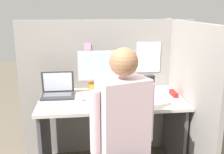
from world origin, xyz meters
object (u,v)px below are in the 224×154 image
at_px(monitor, 106,68).
at_px(office_chair, 125,150).
at_px(stapler, 174,93).
at_px(laptop, 58,92).
at_px(paper_box, 106,88).
at_px(carrot_toy, 131,102).
at_px(person, 122,131).

xyz_separation_m(monitor, office_chair, (0.07, -0.75, -0.47)).
bearing_deg(stapler, laptop, 174.36).
bearing_deg(paper_box, carrot_toy, -62.86).
distance_m(paper_box, monitor, 0.21).
xyz_separation_m(monitor, stapler, (0.64, -0.17, -0.23)).
xyz_separation_m(paper_box, laptop, (-0.47, -0.06, 0.00)).
distance_m(monitor, laptop, 0.52).
xyz_separation_m(paper_box, carrot_toy, (0.18, -0.36, -0.02)).
bearing_deg(paper_box, laptop, -172.76).
height_order(laptop, person, person).
relative_size(carrot_toy, person, 0.11).
relative_size(laptop, carrot_toy, 2.20).
distance_m(laptop, stapler, 1.11).
relative_size(paper_box, monitor, 0.62).
height_order(carrot_toy, person, person).
xyz_separation_m(carrot_toy, person, (-0.16, -0.54, -0.01)).
xyz_separation_m(paper_box, office_chair, (0.07, -0.74, -0.26)).
relative_size(paper_box, person, 0.26).
bearing_deg(paper_box, monitor, 90.00).
relative_size(laptop, person, 0.23).
bearing_deg(person, monitor, 91.49).
height_order(office_chair, person, person).
bearing_deg(person, stapler, 49.83).
relative_size(laptop, office_chair, 0.29).
relative_size(stapler, carrot_toy, 1.11).
height_order(paper_box, stapler, paper_box).
relative_size(stapler, office_chair, 0.15).
bearing_deg(laptop, stapler, -5.64).
xyz_separation_m(stapler, carrot_toy, (-0.46, -0.19, 0.00)).
bearing_deg(carrot_toy, stapler, 22.19).
relative_size(paper_box, office_chair, 0.32).
xyz_separation_m(monitor, person, (0.02, -0.90, -0.24)).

